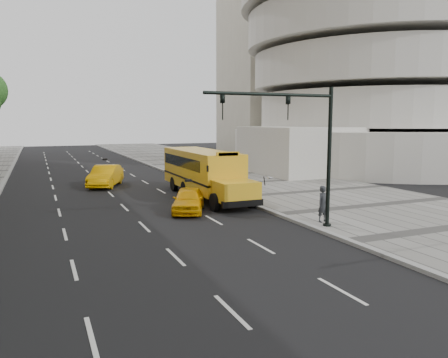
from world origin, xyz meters
name	(u,v)px	position (x,y,z in m)	size (l,w,h in m)	color
ground	(142,206)	(0.00, 0.00, 0.00)	(140.00, 140.00, 0.00)	black
sidewalk_museum	(314,192)	(12.00, 0.00, 0.07)	(12.00, 140.00, 0.15)	gray
curb_museum	(235,198)	(6.00, 0.00, 0.07)	(0.30, 140.00, 0.15)	gray
guggenheim	(349,48)	(29.37, 18.51, 13.58)	(33.20, 42.20, 35.00)	silver
school_bus	(203,169)	(4.50, 1.90, 1.76)	(2.96, 11.56, 3.19)	gold
taxi_near	(188,200)	(2.00, -2.58, 0.67)	(1.58, 3.92, 1.34)	#ECA505
taxi_far	(106,176)	(-0.78, 8.81, 0.80)	(1.69, 4.85, 1.60)	#ECA505
pedestrian	(323,204)	(6.91, -7.99, 1.02)	(0.63, 0.41, 1.73)	#292C30
traffic_signal	(303,140)	(5.19, -8.74, 4.09)	(6.18, 0.36, 6.40)	black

